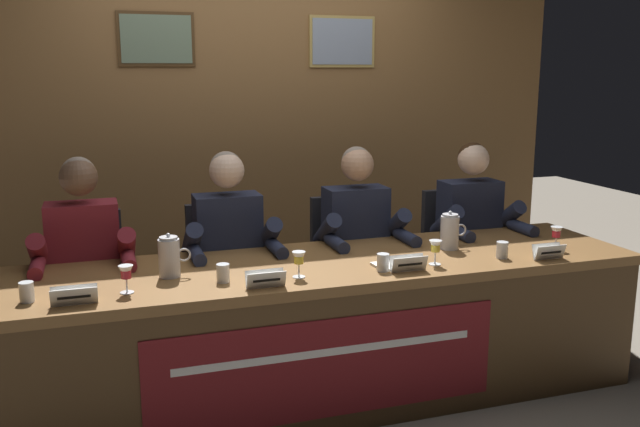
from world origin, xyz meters
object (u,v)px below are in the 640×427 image
object	(u,v)px
nameplate_center_left	(266,279)
juice_glass_far_right	(556,234)
nameplate_far_left	(74,296)
water_cup_far_right	(502,251)
water_cup_center_right	(383,263)
water_cup_far_left	(27,293)
chair_center_left	(226,286)
document_stack_center_right	(396,265)
conference_table	(327,311)
panelist_far_left	(84,260)
water_cup_center_left	(223,274)
panelist_center_right	(361,238)
nameplate_center_right	(408,263)
chair_far_right	(457,264)
juice_glass_center_right	(435,248)
water_pitcher_right_side	(450,232)
nameplate_far_right	(549,252)
panelist_center_left	(231,248)
chair_far_left	(88,300)
water_pitcher_left_side	(170,257)
juice_glass_center_left	(299,260)
juice_glass_far_left	(126,274)
chair_center_right	(348,274)
panelist_far_right	(476,228)

from	to	relation	value
nameplate_center_left	juice_glass_far_right	bearing A→B (deg)	5.66
nameplate_far_left	water_cup_far_right	size ratio (longest dim) A/B	2.18
nameplate_far_left	water_cup_center_right	world-z (taller)	water_cup_center_right
water_cup_far_left	juice_glass_far_right	bearing A→B (deg)	0.72
chair_center_left	juice_glass_far_right	xyz separation A→B (m)	(1.67, -0.76, 0.36)
nameplate_center_left	document_stack_center_right	size ratio (longest dim) A/B	0.80
conference_table	panelist_far_left	distance (m)	1.26
water_cup_center_left	water_cup_center_right	size ratio (longest dim) A/B	1.00
panelist_center_right	nameplate_center_right	world-z (taller)	panelist_center_right
chair_far_right	document_stack_center_right	bearing A→B (deg)	-135.55
juice_glass_center_right	panelist_far_left	bearing A→B (deg)	159.49
nameplate_center_right	document_stack_center_right	world-z (taller)	nameplate_center_right
nameplate_center_left	juice_glass_far_right	xyz separation A→B (m)	(1.65, 0.16, 0.05)
juice_glass_far_right	water_pitcher_right_side	xyz separation A→B (m)	(-0.54, 0.19, 0.01)
water_cup_far_left	panelist_center_right	xyz separation A→B (m)	(1.73, 0.59, -0.03)
conference_table	nameplate_far_right	xyz separation A→B (m)	(1.13, -0.21, 0.26)
panelist_center_left	water_cup_center_right	size ratio (longest dim) A/B	14.66
chair_far_left	water_pitcher_left_side	bearing A→B (deg)	-57.77
water_cup_center_left	juice_glass_center_right	size ratio (longest dim) A/B	0.69
nameplate_center_right	water_cup_far_right	bearing A→B (deg)	7.12
juice_glass_center_left	water_cup_center_right	size ratio (longest dim) A/B	1.46
juice_glass_far_left	conference_table	bearing A→B (deg)	5.57
chair_far_left	juice_glass_far_right	size ratio (longest dim) A/B	7.41
document_stack_center_right	chair_center_right	bearing A→B (deg)	86.66
water_cup_center_right	chair_far_right	world-z (taller)	chair_far_right
panelist_far_left	water_pitcher_left_side	size ratio (longest dim) A/B	5.93
juice_glass_center_right	water_cup_center_right	xyz separation A→B (m)	(-0.29, -0.02, -0.05)
panelist_far_left	water_pitcher_right_side	world-z (taller)	panelist_far_left
water_pitcher_left_side	water_pitcher_right_side	size ratio (longest dim) A/B	1.00
conference_table	water_pitcher_right_side	size ratio (longest dim) A/B	15.80
juice_glass_far_left	panelist_far_right	xyz separation A→B (m)	(2.08, 0.60, -0.08)
water_pitcher_right_side	water_cup_far_left	bearing A→B (deg)	-174.00
water_cup_far_left	water_cup_center_left	world-z (taller)	same
juice_glass_center_right	water_pitcher_right_side	bearing A→B (deg)	49.13
document_stack_center_right	water_cup_center_left	bearing A→B (deg)	179.38
conference_table	juice_glass_center_right	world-z (taller)	juice_glass_center_right
chair_far_left	water_cup_center_right	world-z (taller)	chair_far_left
nameplate_far_left	panelist_center_right	xyz separation A→B (m)	(1.54, 0.69, -0.04)
juice_glass_far_left	chair_center_left	world-z (taller)	chair_center_left
chair_center_left	panelist_far_left	bearing A→B (deg)	-165.13
panelist_center_left	water_pitcher_left_side	bearing A→B (deg)	-131.69
nameplate_center_left	water_cup_center_right	distance (m)	0.60
water_cup_far_left	conference_table	bearing A→B (deg)	3.41
chair_far_right	panelist_center_right	bearing A→B (deg)	-165.13
panelist_far_left	nameplate_center_left	size ratio (longest dim) A/B	7.10
nameplate_center_left	nameplate_center_right	bearing A→B (deg)	2.41
juice_glass_far_left	nameplate_center_left	size ratio (longest dim) A/B	0.71
chair_far_left	juice_glass_far_left	xyz separation A→B (m)	(0.18, -0.80, 0.36)
chair_center_right	water_pitcher_right_side	world-z (taller)	water_pitcher_right_side
panelist_center_right	document_stack_center_right	world-z (taller)	panelist_center_right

